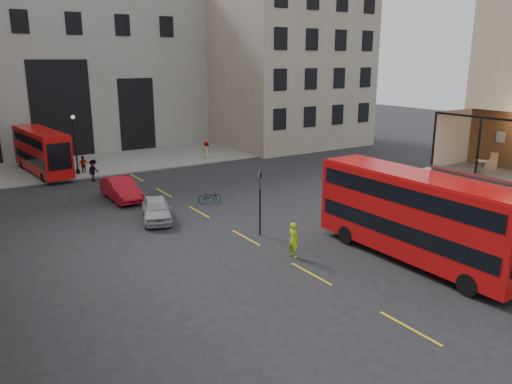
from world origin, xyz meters
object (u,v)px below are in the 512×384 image
pedestrian_c (83,165)px  cafe_chair_d (491,164)px  car_a (156,209)px  street_lamp_b (76,148)px  bus_near (416,213)px  bus_far (41,149)px  bicycle (209,197)px  pedestrian_d (207,150)px  traffic_light_near (260,195)px  car_b (121,189)px  cyclist (293,240)px  pedestrian_b (93,170)px  cafe_table_far (480,165)px

pedestrian_c → cafe_chair_d: (12.82, -30.95, 4.04)m
car_a → cafe_chair_d: cafe_chair_d is taller
street_lamp_b → bus_near: street_lamp_b is taller
car_a → cafe_chair_d: bearing=-31.1°
bus_far → bicycle: bearing=-63.4°
bus_near → pedestrian_d: bus_near is taller
street_lamp_b → bus_far: street_lamp_b is taller
traffic_light_near → pedestrian_d: bearing=70.1°
car_b → cyclist: size_ratio=2.62×
car_b → pedestrian_b: bearing=89.8°
traffic_light_near → car_a: 7.36m
pedestrian_c → cyclist: bearing=80.9°
bus_far → cyclist: bus_far is taller
bicycle → pedestrian_b: bearing=39.8°
bus_far → cafe_table_far: size_ratio=15.42×
car_a → pedestrian_c: size_ratio=2.65×
bus_near → pedestrian_c: (-8.88, 29.68, -1.74)m
cafe_chair_d → bus_far: bearing=115.8°
pedestrian_c → cafe_table_far: 33.54m
cyclist → cafe_table_far: size_ratio=2.85×
car_a → pedestrian_b: bearing=110.4°
bicycle → pedestrian_c: bearing=34.6°
bus_far → cyclist: (7.09, -27.77, -1.30)m
street_lamp_b → car_a: street_lamp_b is taller
cyclist → pedestrian_c: bearing=7.4°
bus_near → car_a: bearing=122.3°
pedestrian_b → pedestrian_c: 3.33m
cyclist → cafe_chair_d: 10.85m
traffic_light_near → pedestrian_d: traffic_light_near is taller
bicycle → pedestrian_b: 12.31m
car_b → cafe_chair_d: cafe_chair_d is taller
traffic_light_near → cyclist: 4.09m
street_lamp_b → car_a: bearing=-86.7°
pedestrian_b → pedestrian_d: bearing=-23.5°
street_lamp_b → car_b: (0.59, -10.15, -1.58)m
bus_near → cafe_table_far: cafe_table_far is taller
traffic_light_near → pedestrian_c: traffic_light_near is taller
bus_far → pedestrian_c: 3.84m
pedestrian_b → cyclist: bearing=-118.2°
bus_near → cyclist: 6.34m
traffic_light_near → car_b: (-4.41, 11.85, -1.61)m
cyclist → pedestrian_c: 26.25m
bus_near → bicycle: bearing=104.0°
traffic_light_near → pedestrian_b: bearing=103.3°
bicycle → car_a: bearing=125.4°
pedestrian_b → traffic_light_near: bearing=-115.1°
car_a → cafe_table_far: cafe_table_far is taller
traffic_light_near → cafe_table_far: (6.89, -9.13, 2.61)m
pedestrian_b → pedestrian_d: size_ratio=1.01×
street_lamp_b → car_a: size_ratio=1.23×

